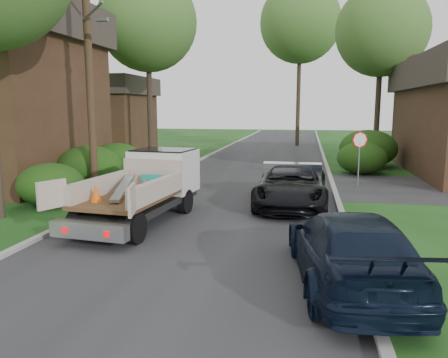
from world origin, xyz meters
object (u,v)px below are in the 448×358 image
black_pickup (291,185)px  tree_center_far (300,23)px  tree_left_far (148,22)px  tree_right_far (382,31)px  house_left_far (101,113)px  utility_pole (89,64)px  navy_suv (350,249)px  tree_left_back (18,13)px  flatbed_truck (151,182)px  stop_sign (359,147)px

black_pickup → tree_center_far: bearing=91.2°
tree_left_far → tree_right_far: size_ratio=1.06×
tree_left_far → tree_right_far: 15.31m
house_left_far → tree_right_far: bearing=-5.4°
utility_pole → navy_suv: (9.28, -7.48, -4.43)m
tree_left_far → tree_left_back: bearing=-148.4°
house_left_far → black_pickup: size_ratio=1.42×
utility_pole → flatbed_truck: 6.11m
flatbed_truck → navy_suv: 7.33m
utility_pole → flatbed_truck: size_ratio=1.73×
utility_pole → tree_right_far: tree_right_far is taller
house_left_far → navy_suv: 30.08m
utility_pole → tree_left_back: 12.30m
tree_center_far → tree_right_far: bearing=-61.2°
stop_sign → flatbed_truck: 10.07m
tree_center_far → navy_suv: bearing=-86.8°
black_pickup → tree_left_back: bearing=152.9°
stop_sign → navy_suv: size_ratio=0.48×
stop_sign → black_pickup: bearing=-121.9°
tree_center_far → navy_suv: (1.80, -32.50, -10.23)m
tree_right_far → tree_center_far: tree_center_far is taller
black_pickup → navy_suv: 7.14m
black_pickup → navy_suv: size_ratio=1.04×
stop_sign → tree_center_far: size_ratio=0.17×
stop_sign → flatbed_truck: (-7.19, -7.02, -0.63)m
stop_sign → tree_left_back: 20.89m
house_left_far → flatbed_truck: (11.51, -20.02, -1.90)m
utility_pole → tree_left_back: (-8.52, 8.02, 3.80)m
tree_right_far → utility_pole: bearing=-130.8°
tree_center_far → navy_suv: tree_center_far is taller
house_left_far → flatbed_truck: size_ratio=1.31×
utility_pole → tree_left_far: tree_left_far is taller
tree_center_far → navy_suv: 34.12m
utility_pole → navy_suv: size_ratio=1.95×
utility_pole → tree_left_far: bearing=99.5°
house_left_far → tree_left_back: bearing=-93.2°
house_left_far → navy_suv: bearing=-54.8°
tree_right_far → stop_sign: bearing=-101.8°
tree_left_back → flatbed_truck: (12.01, -11.02, -7.83)m
tree_left_far → black_pickup: bearing=-51.6°
house_left_far → tree_left_back: size_ratio=0.63×
tree_left_back → black_pickup: (16.40, -8.50, -8.23)m
utility_pole → house_left_far: (-8.02, 17.02, -2.12)m
stop_sign → tree_right_far: bearing=78.2°
house_left_far → black_pickup: house_left_far is taller
navy_suv → tree_right_far: bearing=-106.7°
tree_left_far → navy_suv: 23.99m
stop_sign → tree_center_far: (-3.20, 21.00, 9.20)m
stop_sign → house_left_far: house_left_far is taller
utility_pole → black_pickup: (7.88, -0.48, -4.43)m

